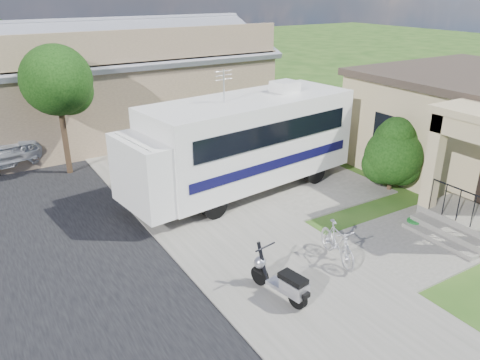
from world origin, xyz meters
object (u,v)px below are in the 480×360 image
shrub (393,153)px  garden_hose (414,224)px  bicycle (337,245)px  motorhome (242,141)px  scooter (282,281)px

shrub → garden_hose: 2.89m
shrub → garden_hose: shrub is taller
shrub → garden_hose: bearing=-123.0°
bicycle → motorhome: bearing=99.1°
scooter → bicycle: bearing=4.0°
motorhome → garden_hose: bearing=-66.5°
motorhome → shrub: bearing=-37.9°
motorhome → scooter: bearing=-120.8°
garden_hose → bicycle: bearing=-175.8°
shrub → bicycle: shrub is taller
motorhome → bicycle: (-0.33, -4.93, -1.24)m
motorhome → scooter: (-2.38, -5.46, -1.25)m
motorhome → scooter: 6.08m
motorhome → garden_hose: 5.72m
motorhome → garden_hose: (2.80, -4.71, -1.64)m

